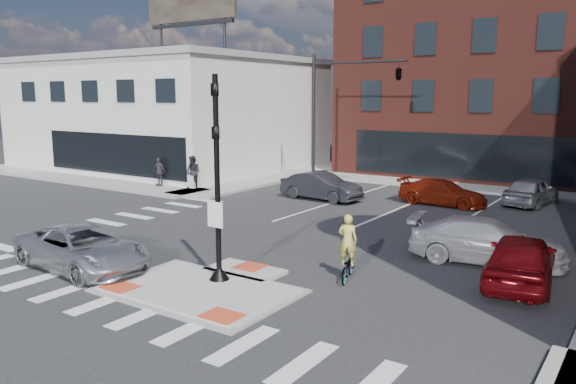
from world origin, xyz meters
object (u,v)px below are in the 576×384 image
Objects in this scene: bg_car_dark at (321,186)px; cyclist at (347,258)px; bg_car_red at (442,192)px; pedestrian_a at (193,172)px; pedestrian_b at (159,172)px; silver_suv at (83,248)px; white_pickup at (487,241)px; bg_car_silver at (531,191)px; red_sedan at (521,259)px.

bg_car_dark is 2.20× the size of cyclist.
bg_car_dark reaches higher than bg_car_red.
bg_car_red is 14.03m from pedestrian_a.
cyclist is at bearing -141.80° from bg_car_dark.
bg_car_red is at bearing 17.07° from pedestrian_b.
white_pickup reaches higher than silver_suv.
silver_suv is 18.01m from bg_car_red.
silver_suv is 1.13× the size of bg_car_dark.
silver_suv is at bearing 163.52° from bg_car_red.
white_pickup is 1.19× the size of bg_car_silver.
white_pickup is (10.50, 8.00, 0.03)m from silver_suv.
pedestrian_b reaches higher than white_pickup.
bg_car_red is at bearing 17.46° from white_pickup.
bg_car_dark is 2.31× the size of pedestrian_a.
bg_car_red is 13.29m from cyclist.
cyclist is (-2.21, -15.61, -0.05)m from bg_car_silver.
red_sedan is at bearing -22.48° from pedestrian_a.
cyclist is 1.18× the size of pedestrian_b.
bg_car_dark is at bearing -42.14° from red_sedan.
white_pickup is at bearing -48.26° from silver_suv.
silver_suv is at bearing 9.44° from cyclist.
bg_car_red is at bearing 40.52° from bg_car_silver.
bg_car_red is at bearing -65.19° from bg_car_dark.
bg_car_dark is at bearing 4.13° from silver_suv.
pedestrian_a is at bearing 28.29° from bg_car_silver.
pedestrian_b is at bearing -22.64° from red_sedan.
pedestrian_a is at bearing 107.49° from bg_car_dark.
cyclist is at bearing -58.70° from silver_suv.
cyclist is at bearing -34.89° from pedestrian_a.
cyclist reaches higher than bg_car_silver.
bg_car_silver is at bearing 20.74° from pedestrian_b.
red_sedan is 2.36× the size of pedestrian_a.
bg_car_dark is 2.59× the size of pedestrian_b.
pedestrian_a reaches higher than bg_car_dark.
bg_car_dark is 13.26m from cyclist.
cyclist reaches higher than bg_car_red.
silver_suv is 13.47m from red_sedan.
bg_car_red is 2.59× the size of pedestrian_b.
white_pickup is 18.69m from pedestrian_a.
bg_car_dark is 1.04× the size of bg_car_silver.
cyclist is (1.56, -13.20, 0.04)m from bg_car_red.
pedestrian_a is at bearing 65.08° from white_pickup.
red_sedan is 0.90× the size of white_pickup.
cyclist is at bearing -170.49° from bg_car_red.
silver_suv reaches higher than bg_car_red.
pedestrian_a reaches higher than silver_suv.
white_pickup is (-1.42, 1.73, -0.04)m from red_sedan.
cyclist is (-3.00, -4.20, -0.05)m from white_pickup.
red_sedan is at bearing -148.08° from bg_car_red.
bg_car_red is at bearing -67.27° from red_sedan.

